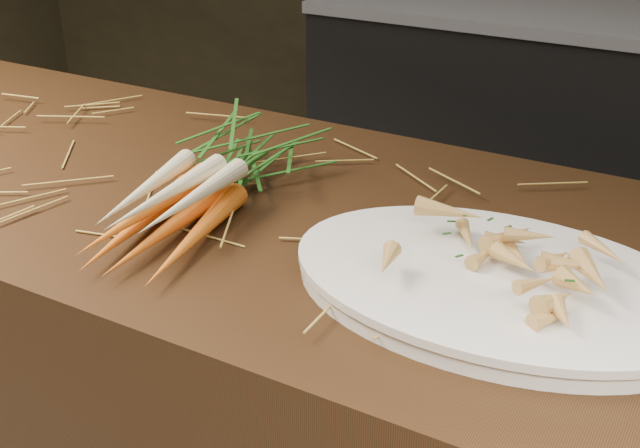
{
  "coord_description": "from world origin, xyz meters",
  "views": [
    {
      "loc": [
        0.86,
        -0.58,
        1.39
      ],
      "look_at": [
        0.43,
        0.17,
        0.96
      ],
      "focal_mm": 45.0,
      "sensor_mm": 36.0,
      "label": 1
    }
  ],
  "objects": [
    {
      "name": "main_counter",
      "position": [
        0.0,
        0.3,
        0.45
      ],
      "size": [
        2.4,
        0.7,
        0.9
      ],
      "primitive_type": "cube",
      "color": "black",
      "rests_on": "ground"
    },
    {
      "name": "straw_bedding",
      "position": [
        0.0,
        0.3,
        0.91
      ],
      "size": [
        1.4,
        0.6,
        0.02
      ],
      "primitive_type": null,
      "color": "#A67F31",
      "rests_on": "main_counter"
    },
    {
      "name": "roasted_veg_heap",
      "position": [
        0.64,
        0.21,
        0.95
      ],
      "size": [
        0.24,
        0.18,
        0.05
      ],
      "primitive_type": null,
      "rotation": [
        0.0,
        0.0,
        0.03
      ],
      "color": "#BC893B",
      "rests_on": "serving_platter"
    },
    {
      "name": "root_veg_bunch",
      "position": [
        0.21,
        0.28,
        0.94
      ],
      "size": [
        0.21,
        0.5,
        0.09
      ],
      "rotation": [
        0.0,
        0.0,
        0.11
      ],
      "color": "#CD5F07",
      "rests_on": "main_counter"
    },
    {
      "name": "back_counter",
      "position": [
        0.3,
        2.18,
        0.42
      ],
      "size": [
        1.82,
        0.62,
        0.84
      ],
      "color": "black",
      "rests_on": "ground"
    },
    {
      "name": "serving_platter",
      "position": [
        0.64,
        0.21,
        0.91
      ],
      "size": [
        0.49,
        0.33,
        0.03
      ],
      "primitive_type": null,
      "rotation": [
        0.0,
        0.0,
        0.03
      ],
      "color": "white",
      "rests_on": "main_counter"
    }
  ]
}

